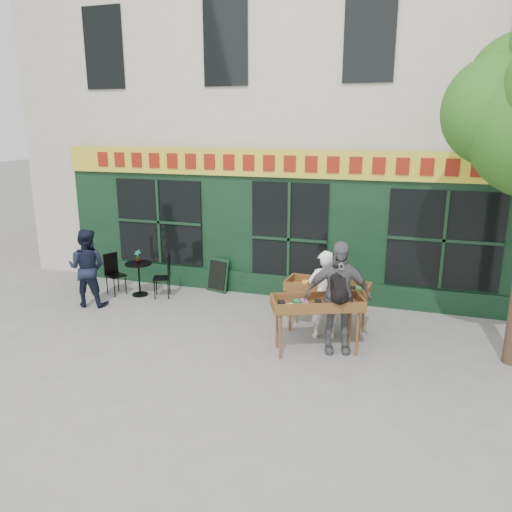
% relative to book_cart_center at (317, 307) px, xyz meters
% --- Properties ---
extents(ground, '(80.00, 80.00, 0.00)m').
position_rel_book_cart_center_xyz_m(ground, '(-1.16, 0.28, -0.82)').
color(ground, slate).
rests_on(ground, ground).
extents(building, '(14.00, 7.26, 10.00)m').
position_rel_book_cart_center_xyz_m(building, '(-1.16, 6.25, 4.15)').
color(building, beige).
rests_on(building, ground).
extents(book_cart_center, '(1.62, 1.16, 0.99)m').
position_rel_book_cart_center_xyz_m(book_cart_center, '(0.00, 0.00, 0.00)').
color(book_cart_center, brown).
rests_on(book_cart_center, ground).
extents(dog, '(0.55, 0.69, 0.60)m').
position_rel_book_cart_center_xyz_m(dog, '(0.35, -0.05, 0.47)').
color(dog, black).
rests_on(dog, book_cart_center).
extents(woman, '(0.71, 0.60, 1.64)m').
position_rel_book_cart_center_xyz_m(woman, '(0.00, 0.65, -0.00)').
color(woman, white).
rests_on(woman, ground).
extents(book_cart_right, '(1.54, 0.73, 0.99)m').
position_rel_book_cart_center_xyz_m(book_cart_right, '(0.01, 0.91, 0.00)').
color(book_cart_right, brown).
rests_on(book_cart_right, ground).
extents(man_right, '(1.23, 0.77, 1.95)m').
position_rel_book_cart_center_xyz_m(man_right, '(0.31, 0.16, 0.15)').
color(man_right, '#55555A').
rests_on(man_right, ground).
extents(bistro_table, '(0.60, 0.60, 0.76)m').
position_rel_book_cart_center_xyz_m(bistro_table, '(-4.43, 1.67, -0.28)').
color(bistro_table, black).
rests_on(bistro_table, ground).
extents(bistro_chair_left, '(0.48, 0.48, 0.95)m').
position_rel_book_cart_center_xyz_m(bistro_chair_left, '(-5.06, 1.60, -0.26)').
color(bistro_chair_left, black).
rests_on(bistro_chair_left, ground).
extents(bistro_chair_right, '(0.47, 0.47, 0.95)m').
position_rel_book_cart_center_xyz_m(bistro_chair_right, '(-3.79, 1.75, -0.26)').
color(bistro_chair_right, black).
rests_on(bistro_chair_right, ground).
extents(potted_plant, '(0.17, 0.13, 0.30)m').
position_rel_book_cart_center_xyz_m(potted_plant, '(-4.43, 1.67, 0.09)').
color(potted_plant, gray).
rests_on(potted_plant, bistro_table).
extents(man_left, '(0.93, 0.79, 1.69)m').
position_rel_book_cart_center_xyz_m(man_left, '(-5.13, 0.77, 0.02)').
color(man_left, black).
rests_on(man_left, ground).
extents(chalkboard, '(0.59, 0.32, 0.79)m').
position_rel_book_cart_center_xyz_m(chalkboard, '(-2.83, 2.47, -0.42)').
color(chalkboard, black).
rests_on(chalkboard, ground).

